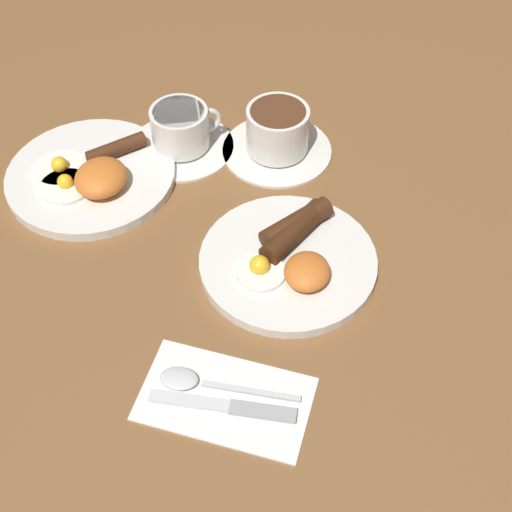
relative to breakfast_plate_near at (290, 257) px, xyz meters
name	(u,v)px	position (x,y,z in m)	size (l,w,h in m)	color
ground_plane	(288,266)	(0.00, 0.00, -0.01)	(3.00, 3.00, 0.00)	brown
breakfast_plate_near	(290,257)	(0.00, 0.00, 0.00)	(0.23, 0.23, 0.04)	silver
breakfast_plate_far	(92,175)	(0.08, 0.31, 0.00)	(0.25, 0.25, 0.05)	silver
teacup_near	(277,134)	(0.22, 0.07, 0.02)	(0.17, 0.17, 0.08)	silver
teacup_far	(181,133)	(0.19, 0.21, 0.02)	(0.16, 0.16, 0.07)	silver
napkin	(225,398)	(-0.21, 0.03, -0.01)	(0.11, 0.19, 0.01)	white
knife	(231,407)	(-0.23, 0.02, -0.01)	(0.03, 0.17, 0.01)	silver
spoon	(194,381)	(-0.20, 0.07, -0.01)	(0.03, 0.16, 0.01)	silver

